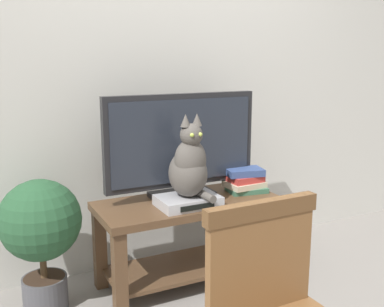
{
  "coord_description": "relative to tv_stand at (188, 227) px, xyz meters",
  "views": [
    {
      "loc": [
        -1.18,
        -1.76,
        1.39
      ],
      "look_at": [
        -0.01,
        0.56,
        0.83
      ],
      "focal_mm": 43.03,
      "sensor_mm": 36.0,
      "label": 1
    }
  ],
  "objects": [
    {
      "name": "potted_plant",
      "position": [
        -0.85,
        0.09,
        0.11
      ],
      "size": [
        0.44,
        0.44,
        0.74
      ],
      "color": "#47474C",
      "rests_on": "ground"
    },
    {
      "name": "tv_stand",
      "position": [
        0.0,
        0.0,
        0.0
      ],
      "size": [
        1.1,
        0.49,
        0.54
      ],
      "color": "#513823",
      "rests_on": "ground"
    },
    {
      "name": "cat",
      "position": [
        -0.05,
        -0.11,
        0.41
      ],
      "size": [
        0.22,
        0.31,
        0.48
      ],
      "color": "#514C47",
      "rests_on": "media_box"
    },
    {
      "name": "tv",
      "position": [
        0.0,
        0.09,
        0.5
      ],
      "size": [
        0.97,
        0.2,
        0.63
      ],
      "color": "black",
      "rests_on": "tv_stand"
    },
    {
      "name": "book_stack",
      "position": [
        0.41,
        0.01,
        0.24
      ],
      "size": [
        0.27,
        0.21,
        0.15
      ],
      "color": "#38664C",
      "rests_on": "tv_stand"
    },
    {
      "name": "back_wall",
      "position": [
        0.01,
        0.48,
        1.04
      ],
      "size": [
        7.0,
        0.12,
        2.8
      ],
      "primitive_type": "cube",
      "color": "beige",
      "rests_on": "ground"
    },
    {
      "name": "media_box",
      "position": [
        -0.05,
        -0.09,
        0.2
      ],
      "size": [
        0.35,
        0.25,
        0.06
      ],
      "color": "#ADADB2",
      "rests_on": "tv_stand"
    }
  ]
}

